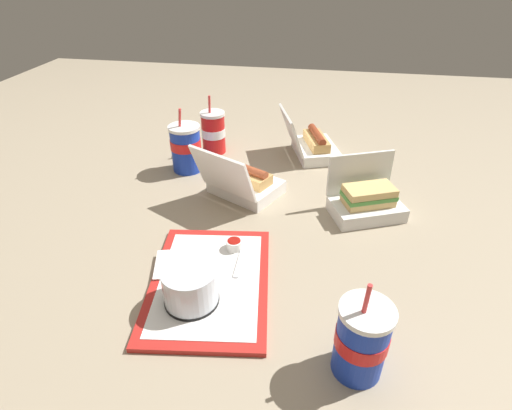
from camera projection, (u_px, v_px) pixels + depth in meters
The scene contains 12 objects.
ground_plane at pixel (247, 214), 1.13m from camera, with size 3.20×3.20×0.00m, color gray.
food_tray at pixel (210, 282), 0.89m from camera, with size 0.40×0.31×0.01m.
cake_container at pixel (190, 287), 0.81m from camera, with size 0.12×0.12×0.08m.
ketchup_cup at pixel (235, 244), 0.97m from camera, with size 0.04×0.04×0.02m.
napkin_stack at pixel (177, 264), 0.93m from camera, with size 0.10×0.10×0.00m, color white.
plastic_fork at pixel (240, 261), 0.94m from camera, with size 0.11×0.01×0.01m, color white.
clamshell_hotdog_front at pixel (243, 182), 1.20m from camera, with size 0.27×0.27×0.18m.
clamshell_sandwich_left at pixel (366, 201), 1.10m from camera, with size 0.20×0.23×0.16m.
clamshell_hotdog_right at pixel (313, 145), 1.42m from camera, with size 0.24×0.24×0.17m.
soda_cup_right at pixel (186, 147), 1.31m from camera, with size 0.10×0.10×0.22m.
soda_cup_front at pixel (361, 340), 0.68m from camera, with size 0.09×0.09×0.21m.
soda_cup_left at pixel (213, 132), 1.43m from camera, with size 0.09×0.09×0.21m.
Camera 1 is at (0.91, 0.18, 0.64)m, focal length 28.00 mm.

